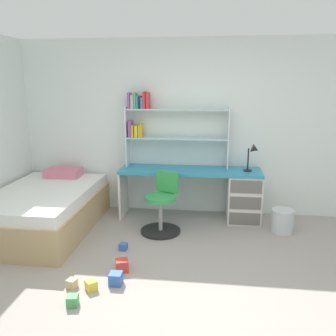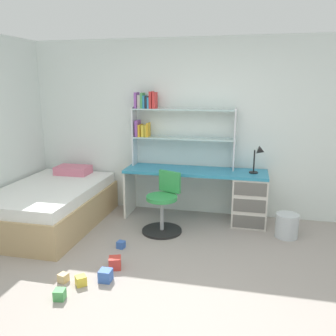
{
  "view_description": "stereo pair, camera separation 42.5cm",
  "coord_description": "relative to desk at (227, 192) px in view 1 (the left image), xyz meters",
  "views": [
    {
      "loc": [
        0.22,
        -2.79,
        1.89
      ],
      "look_at": [
        -0.28,
        1.32,
        0.9
      ],
      "focal_mm": 37.78,
      "sensor_mm": 36.0,
      "label": 1
    },
    {
      "loc": [
        0.64,
        -2.71,
        1.89
      ],
      "look_at": [
        -0.28,
        1.32,
        0.9
      ],
      "focal_mm": 37.78,
      "sensor_mm": 36.0,
      "label": 2
    }
  ],
  "objects": [
    {
      "name": "toy_block_blue_1",
      "position": [
        -1.23,
        -1.13,
        -0.37
      ],
      "size": [
        0.1,
        0.1,
        0.08
      ],
      "primitive_type": "cube",
      "rotation": [
        0.0,
        0.0,
        2.94
      ],
      "color": "#3860B7",
      "rests_on": "ground_plane"
    },
    {
      "name": "toy_block_red_4",
      "position": [
        -1.13,
        -1.59,
        -0.35
      ],
      "size": [
        0.16,
        0.16,
        0.12
      ],
      "primitive_type": "cube",
      "rotation": [
        0.0,
        0.0,
        1.91
      ],
      "color": "red",
      "rests_on": "ground_plane"
    },
    {
      "name": "toy_block_natural_2",
      "position": [
        -1.53,
        -1.94,
        -0.37
      ],
      "size": [
        0.1,
        0.1,
        0.08
      ],
      "primitive_type": "cube",
      "rotation": [
        0.0,
        0.0,
        1.3
      ],
      "color": "tan",
      "rests_on": "ground_plane"
    },
    {
      "name": "toy_block_green_3",
      "position": [
        -1.41,
        -2.21,
        -0.36
      ],
      "size": [
        0.11,
        0.11,
        0.1
      ],
      "primitive_type": "cube",
      "rotation": [
        0.0,
        0.0,
        0.18
      ],
      "color": "#479E51",
      "rests_on": "ground_plane"
    },
    {
      "name": "bed_platform",
      "position": [
        -2.4,
        -0.66,
        -0.13
      ],
      "size": [
        1.22,
        1.87,
        0.67
      ],
      "color": "tan",
      "rests_on": "ground_plane"
    },
    {
      "name": "ground_plane",
      "position": [
        -0.48,
        -2.03,
        -0.42
      ],
      "size": [
        6.11,
        5.64,
        0.02
      ],
      "primitive_type": "cube",
      "color": "#9E938C"
    },
    {
      "name": "room_shell",
      "position": [
        -1.72,
        -0.81,
        0.85
      ],
      "size": [
        6.11,
        5.64,
        2.52
      ],
      "color": "silver",
      "rests_on": "ground_plane"
    },
    {
      "name": "toy_block_yellow_0",
      "position": [
        -1.33,
        -1.96,
        -0.36
      ],
      "size": [
        0.13,
        0.13,
        0.09
      ],
      "primitive_type": "cube",
      "rotation": [
        0.0,
        0.0,
        0.72
      ],
      "color": "gold",
      "rests_on": "ground_plane"
    },
    {
      "name": "swivel_chair",
      "position": [
        -0.86,
        -0.53,
        -0.1
      ],
      "size": [
        0.52,
        0.52,
        0.78
      ],
      "color": "black",
      "rests_on": "ground_plane"
    },
    {
      "name": "waste_bin",
      "position": [
        0.7,
        -0.36,
        -0.26
      ],
      "size": [
        0.28,
        0.28,
        0.3
      ],
      "primitive_type": "cylinder",
      "color": "silver",
      "rests_on": "ground_plane"
    },
    {
      "name": "toy_block_blue_5",
      "position": [
        -1.13,
        -1.84,
        -0.35
      ],
      "size": [
        0.12,
        0.12,
        0.12
      ],
      "primitive_type": "cube",
      "rotation": [
        0.0,
        0.0,
        1.59
      ],
      "color": "#3860B7",
      "rests_on": "ground_plane"
    },
    {
      "name": "bookshelf_hutch",
      "position": [
        -0.96,
        0.15,
        0.95
      ],
      "size": [
        1.46,
        0.22,
        1.07
      ],
      "color": "silver",
      "rests_on": "desk"
    },
    {
      "name": "desk",
      "position": [
        0.0,
        0.0,
        0.0
      ],
      "size": [
        1.97,
        0.53,
        0.72
      ],
      "color": "teal",
      "rests_on": "ground_plane"
    },
    {
      "name": "desk_lamp",
      "position": [
        0.32,
        -0.03,
        0.56
      ],
      "size": [
        0.2,
        0.17,
        0.38
      ],
      "color": "black",
      "rests_on": "desk"
    }
  ]
}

